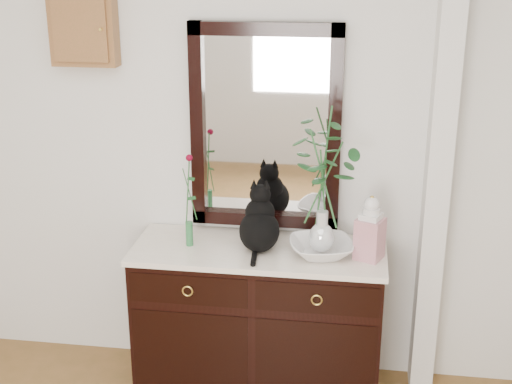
% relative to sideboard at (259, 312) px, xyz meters
% --- Properties ---
extents(wall_back, '(3.60, 0.04, 2.70)m').
position_rel_sideboard_xyz_m(wall_back, '(-0.10, 0.25, 0.88)').
color(wall_back, silver).
rests_on(wall_back, ground).
extents(pilaster, '(0.12, 0.20, 2.70)m').
position_rel_sideboard_xyz_m(pilaster, '(0.90, 0.17, 0.88)').
color(pilaster, silver).
rests_on(pilaster, ground).
extents(sideboard, '(1.33, 0.52, 0.82)m').
position_rel_sideboard_xyz_m(sideboard, '(0.00, 0.00, 0.00)').
color(sideboard, black).
rests_on(sideboard, ground).
extents(wall_mirror, '(0.80, 0.06, 1.10)m').
position_rel_sideboard_xyz_m(wall_mirror, '(-0.00, 0.24, 0.97)').
color(wall_mirror, black).
rests_on(wall_mirror, wall_back).
extents(key_cabinet, '(0.35, 0.10, 0.40)m').
position_rel_sideboard_xyz_m(key_cabinet, '(-0.95, 0.21, 1.48)').
color(key_cabinet, brown).
rests_on(key_cabinet, wall_back).
extents(cat, '(0.26, 0.31, 0.34)m').
position_rel_sideboard_xyz_m(cat, '(0.00, -0.00, 0.55)').
color(cat, black).
rests_on(cat, sideboard).
extents(lotus_bowl, '(0.39, 0.39, 0.08)m').
position_rel_sideboard_xyz_m(lotus_bowl, '(0.33, -0.04, 0.42)').
color(lotus_bowl, silver).
rests_on(lotus_bowl, sideboard).
extents(vase_branches, '(0.40, 0.40, 0.78)m').
position_rel_sideboard_xyz_m(vase_branches, '(0.33, -0.04, 0.79)').
color(vase_branches, silver).
rests_on(vase_branches, lotus_bowl).
extents(bud_vase_rose, '(0.07, 0.07, 0.51)m').
position_rel_sideboard_xyz_m(bud_vase_rose, '(-0.37, -0.01, 0.63)').
color(bud_vase_rose, '#2B6E3C').
rests_on(bud_vase_rose, sideboard).
extents(ginger_jar, '(0.17, 0.17, 0.34)m').
position_rel_sideboard_xyz_m(ginger_jar, '(0.57, -0.04, 0.55)').
color(ginger_jar, silver).
rests_on(ginger_jar, sideboard).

